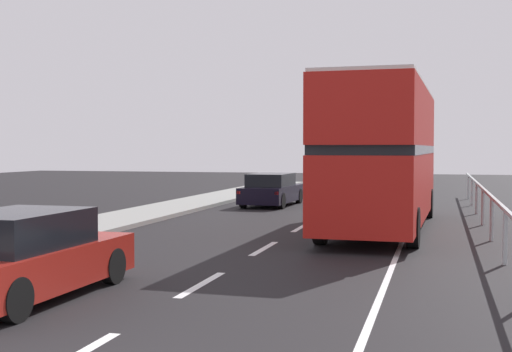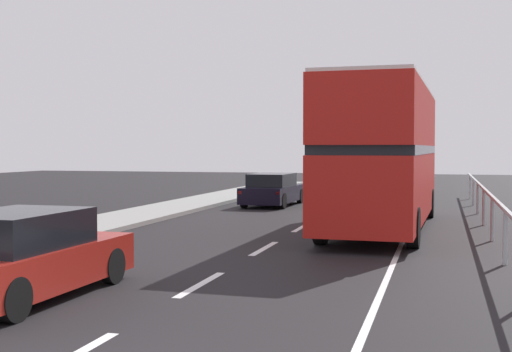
% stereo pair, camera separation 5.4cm
% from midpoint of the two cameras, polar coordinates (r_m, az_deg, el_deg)
% --- Properties ---
extents(lane_paint_markings, '(3.30, 46.00, 0.01)m').
position_cam_midpoint_polar(lane_paint_markings, '(14.97, 6.18, -7.02)').
color(lane_paint_markings, silver).
rests_on(lane_paint_markings, ground).
extents(bridge_side_railing, '(0.10, 42.00, 1.18)m').
position_cam_midpoint_polar(bridge_side_railing, '(15.25, 19.77, -3.34)').
color(bridge_side_railing, '#B5BABB').
rests_on(bridge_side_railing, ground).
extents(double_decker_bus_red, '(2.83, 10.76, 4.27)m').
position_cam_midpoint_polar(double_decker_bus_red, '(20.94, 10.39, 1.89)').
color(double_decker_bus_red, '#B51B15').
rests_on(double_decker_bus_red, ground).
extents(hatchback_car_near, '(1.91, 4.30, 1.42)m').
position_cam_midpoint_polar(hatchback_car_near, '(11.82, -18.80, -6.31)').
color(hatchback_car_near, maroon).
rests_on(hatchback_car_near, ground).
extents(sedan_car_ahead, '(1.93, 4.46, 1.36)m').
position_cam_midpoint_polar(sedan_car_ahead, '(29.14, 1.27, -1.17)').
color(sedan_car_ahead, black).
rests_on(sedan_car_ahead, ground).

